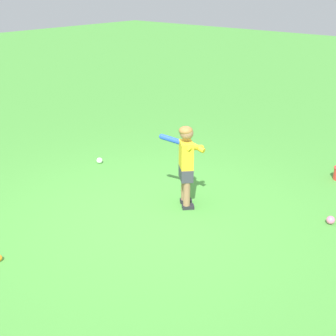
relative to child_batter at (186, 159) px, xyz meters
name	(u,v)px	position (x,y,z in m)	size (l,w,h in m)	color
ground_plane	(150,216)	(-0.51, 0.16, -0.65)	(40.00, 40.00, 0.00)	#479338
child_batter	(186,159)	(0.00, 0.00, 0.00)	(0.36, 0.62, 1.08)	#232328
play_ball_far_right	(100,161)	(0.25, 1.96, -0.60)	(0.09, 0.09, 0.09)	white
play_ball_center_lawn	(331,220)	(0.76, -1.63, -0.60)	(0.10, 0.10, 0.10)	pink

